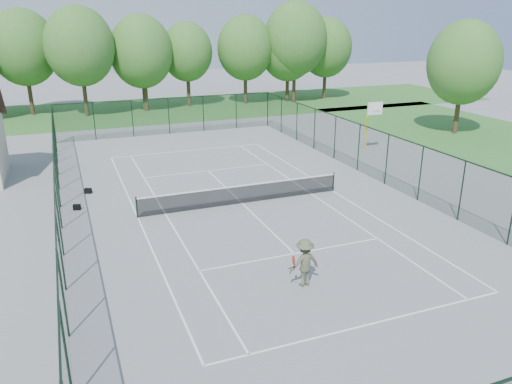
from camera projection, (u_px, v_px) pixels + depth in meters
ground at (242, 203)px, 26.49m from camera, size 140.00×140.00×0.00m
grass_far at (146, 110)px, 52.82m from camera, size 80.00×16.00×0.01m
court_lines at (242, 203)px, 26.49m from camera, size 11.05×23.85×0.01m
tennis_net at (242, 193)px, 26.30m from camera, size 11.08×0.08×1.10m
fence_enclosure at (242, 175)px, 25.97m from camera, size 18.05×36.05×3.02m
tree_line_far at (141, 52)px, 50.83m from camera, size 39.40×6.40×9.70m
basketball_goal at (371, 116)px, 36.07m from camera, size 1.20×1.43×3.65m
tree_side at (464, 63)px, 40.52m from camera, size 5.85×5.85×9.26m
sports_bag_a at (77, 207)px, 25.58m from camera, size 0.40×0.32×0.28m
sports_bag_b at (88, 191)px, 27.96m from camera, size 0.43×0.36×0.29m
tennis_player at (305, 263)px, 18.15m from camera, size 2.06×0.95×1.83m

